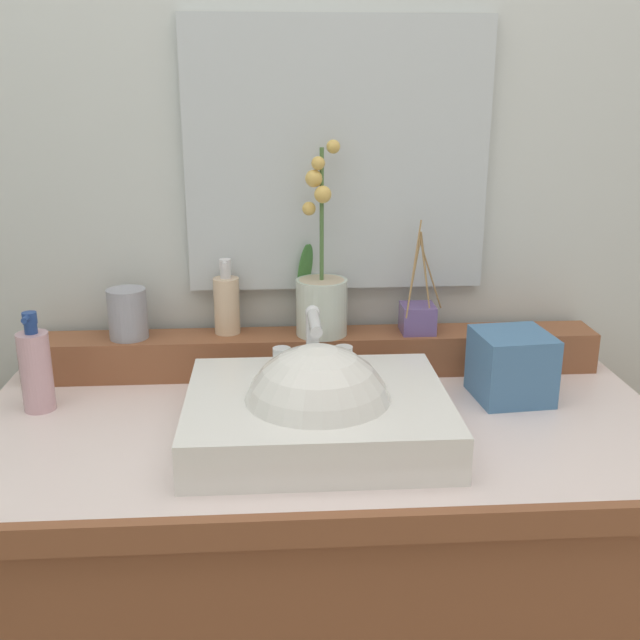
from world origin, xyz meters
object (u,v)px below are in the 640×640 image
(tumbler_cup, at_px, (128,314))
(sink_basin, at_px, (317,417))
(soap_dispenser, at_px, (227,303))
(tissue_box, at_px, (511,366))
(lotion_bottle, at_px, (36,369))
(reed_diffuser, at_px, (418,317))
(potted_plant, at_px, (321,293))

(tumbler_cup, bearing_deg, sink_basin, -40.43)
(soap_dispenser, bearing_deg, tissue_box, -18.15)
(tumbler_cup, bearing_deg, tissue_box, -12.05)
(tumbler_cup, height_order, lotion_bottle, lotion_bottle)
(sink_basin, height_order, soap_dispenser, soap_dispenser)
(sink_basin, height_order, lotion_bottle, sink_basin)
(reed_diffuser, distance_m, lotion_bottle, 0.72)
(potted_plant, height_order, reed_diffuser, potted_plant)
(sink_basin, height_order, tissue_box, sink_basin)
(soap_dispenser, bearing_deg, reed_diffuser, -3.05)
(potted_plant, bearing_deg, reed_diffuser, -0.31)
(reed_diffuser, height_order, lotion_bottle, reed_diffuser)
(potted_plant, distance_m, reed_diffuser, 0.20)
(tumbler_cup, height_order, tissue_box, tumbler_cup)
(sink_basin, bearing_deg, potted_plant, 85.12)
(potted_plant, bearing_deg, soap_dispenser, 174.12)
(reed_diffuser, bearing_deg, soap_dispenser, 176.95)
(sink_basin, relative_size, tumbler_cup, 4.31)
(lotion_bottle, relative_size, tissue_box, 1.39)
(tumbler_cup, distance_m, tissue_box, 0.74)
(tissue_box, bearing_deg, tumbler_cup, 167.95)
(potted_plant, xyz_separation_m, soap_dispenser, (-0.19, 0.02, -0.02))
(sink_basin, distance_m, soap_dispenser, 0.37)
(lotion_bottle, bearing_deg, tumbler_cup, 47.53)
(potted_plant, height_order, tissue_box, potted_plant)
(potted_plant, bearing_deg, sink_basin, -94.88)
(soap_dispenser, height_order, tissue_box, soap_dispenser)
(sink_basin, distance_m, tumbler_cup, 0.47)
(reed_diffuser, bearing_deg, potted_plant, 179.69)
(potted_plant, xyz_separation_m, lotion_bottle, (-0.51, -0.15, -0.09))
(lotion_bottle, distance_m, tissue_box, 0.85)
(tumbler_cup, bearing_deg, lotion_bottle, -132.47)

